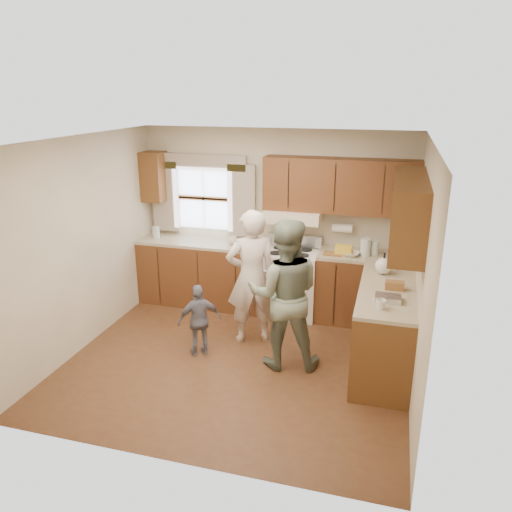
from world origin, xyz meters
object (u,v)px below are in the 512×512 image
(woman_left, at_px, (251,277))
(child, at_px, (200,320))
(stove, at_px, (290,281))
(woman_right, at_px, (284,294))

(woman_left, bearing_deg, child, 19.61)
(stove, height_order, child, stove)
(stove, bearing_deg, woman_left, -107.41)
(stove, relative_size, woman_right, 0.63)
(stove, bearing_deg, child, -118.58)
(woman_right, xyz_separation_m, child, (-0.99, -0.05, -0.42))
(woman_left, xyz_separation_m, woman_right, (0.51, -0.44, 0.02))
(woman_right, bearing_deg, woman_left, -53.10)
(woman_right, bearing_deg, child, -8.79)
(woman_left, relative_size, child, 1.92)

